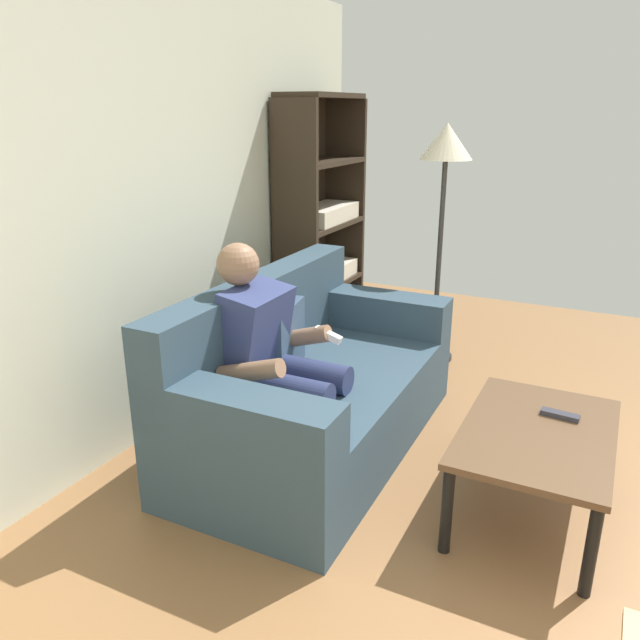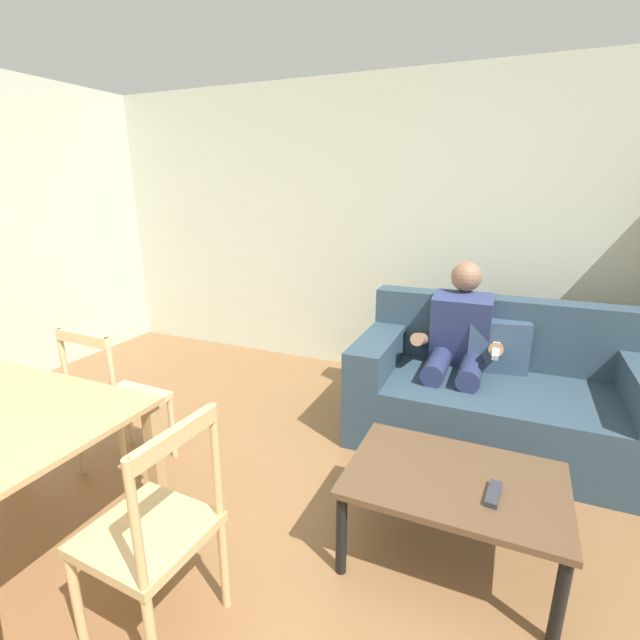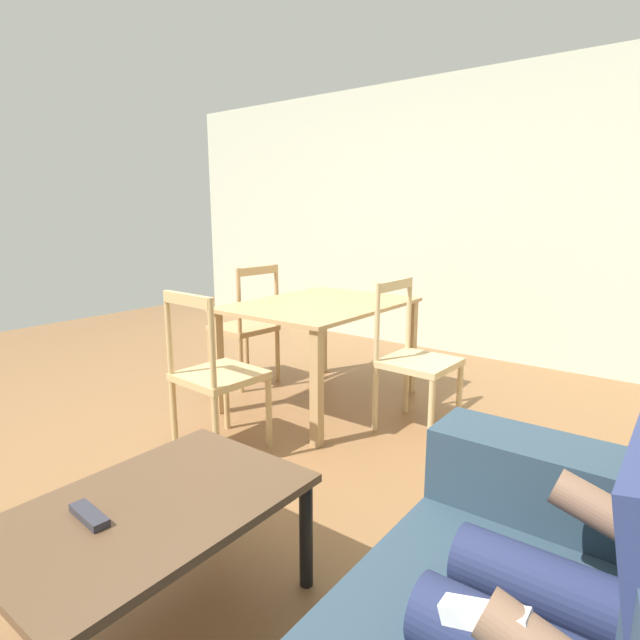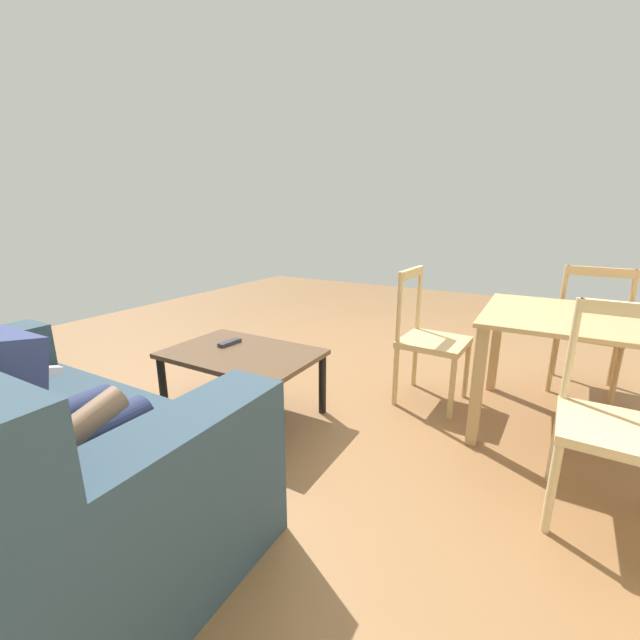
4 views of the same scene
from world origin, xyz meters
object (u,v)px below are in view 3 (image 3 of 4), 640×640
(dining_chair_facing_couch, at_px, (216,375))
(dining_table, at_px, (320,317))
(person_lounging, at_px, (618,607))
(tv_remote, at_px, (89,515))
(dining_chair_by_doorway, at_px, (246,327))
(coffee_table, at_px, (153,518))
(dining_chair_near_wall, at_px, (415,360))

(dining_chair_facing_couch, bearing_deg, dining_table, 179.90)
(dining_table, relative_size, dining_chair_facing_couch, 1.36)
(person_lounging, xyz_separation_m, tv_remote, (0.33, -1.32, -0.16))
(dining_chair_facing_couch, bearing_deg, tv_remote, 32.89)
(dining_chair_by_doorway, bearing_deg, coffee_table, 38.61)
(tv_remote, bearing_deg, dining_chair_facing_couch, 37.75)
(tv_remote, distance_m, dining_table, 2.23)
(dining_table, distance_m, dining_chair_near_wall, 0.76)
(dining_chair_near_wall, relative_size, dining_chair_by_doorway, 0.98)
(coffee_table, height_order, dining_chair_facing_couch, dining_chair_facing_couch)
(dining_table, bearing_deg, person_lounging, 49.28)
(person_lounging, bearing_deg, dining_table, -130.72)
(tv_remote, relative_size, dining_chair_facing_couch, 0.18)
(dining_table, xyz_separation_m, dining_chair_near_wall, (-0.00, 0.74, -0.17))
(tv_remote, bearing_deg, coffee_table, -18.54)
(tv_remote, height_order, dining_chair_by_doorway, dining_chair_by_doorway)
(dining_chair_near_wall, bearing_deg, person_lounging, 36.71)
(dining_table, height_order, dining_chair_near_wall, dining_chair_near_wall)
(dining_chair_near_wall, distance_m, dining_chair_by_doorway, 1.47)
(dining_table, bearing_deg, dining_chair_near_wall, 90.08)
(tv_remote, distance_m, dining_chair_by_doorway, 2.56)
(person_lounging, xyz_separation_m, dining_chair_by_doorway, (-1.77, -2.79, -0.16))
(person_lounging, relative_size, coffee_table, 1.24)
(person_lounging, relative_size, dining_chair_by_doorway, 1.25)
(tv_remote, height_order, dining_chair_near_wall, dining_chair_near_wall)
(coffee_table, relative_size, dining_table, 0.75)
(person_lounging, distance_m, dining_chair_facing_couch, 2.22)
(coffee_table, xyz_separation_m, dining_chair_by_doorway, (-1.93, -1.54, 0.07))
(dining_table, bearing_deg, coffee_table, 22.64)
(dining_table, height_order, dining_chair_by_doorway, dining_chair_by_doorway)
(person_lounging, bearing_deg, coffee_table, -82.57)
(person_lounging, bearing_deg, dining_chair_by_doorway, -122.34)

